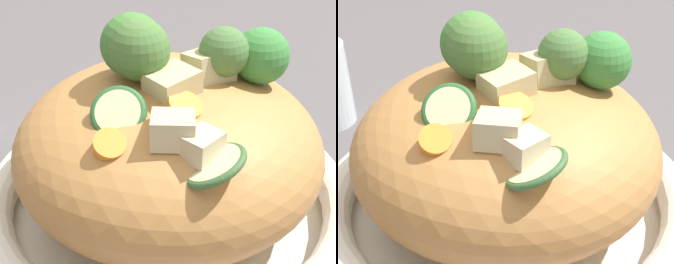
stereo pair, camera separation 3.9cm
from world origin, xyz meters
TOP-DOWN VIEW (x-y plane):
  - ground_plane at (0.00, 0.00)m, footprint 3.00×3.00m
  - serving_bowl at (0.00, 0.00)m, footprint 0.31×0.31m
  - noodle_heap at (-0.00, 0.00)m, footprint 0.24×0.24m
  - broccoli_florets at (0.01, -0.00)m, footprint 0.09×0.14m
  - carrot_coins at (0.01, -0.01)m, footprint 0.19×0.10m
  - zucchini_slices at (-0.03, 0.00)m, footprint 0.17×0.13m
  - chicken_chunks at (-0.02, -0.02)m, footprint 0.12×0.07m

SIDE VIEW (x-z plane):
  - ground_plane at x=0.00m, z-range 0.00..0.00m
  - serving_bowl at x=0.00m, z-range 0.00..0.05m
  - noodle_heap at x=0.00m, z-range 0.02..0.14m
  - zucchini_slices at x=-0.03m, z-range 0.11..0.15m
  - carrot_coins at x=0.01m, z-range 0.11..0.16m
  - chicken_chunks at x=-0.02m, z-range 0.12..0.16m
  - broccoli_florets at x=0.01m, z-range 0.12..0.19m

